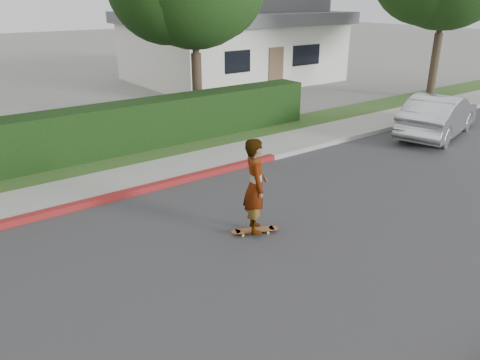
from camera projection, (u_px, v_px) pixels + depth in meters
The scene contains 11 objects.
ground at pixel (360, 220), 9.92m from camera, with size 120.00×120.00×0.00m, color slate.
road at pixel (360, 220), 9.92m from camera, with size 60.00×8.00×0.01m, color #2D2D30.
curb_far at pixel (245, 164), 12.96m from camera, with size 60.00×0.20×0.15m, color #9E9E99.
curb_red_section at pixel (62, 210), 10.21m from camera, with size 12.00×0.21×0.15m, color maroon.
sidewalk_far at pixel (226, 156), 13.64m from camera, with size 60.00×1.60×0.12m, color gray.
planting_strip at pixel (198, 144), 14.84m from camera, with size 60.00×1.60×0.10m, color #2D4C1E.
hedge at pixel (96, 134), 13.38m from camera, with size 15.00×1.00×1.50m, color black.
house at pixel (231, 41), 25.52m from camera, with size 10.60×8.60×4.30m.
skateboard at pixel (255, 230), 9.32m from camera, with size 0.95×0.56×0.09m.
skateboarder at pixel (255, 186), 8.97m from camera, with size 0.69×0.45×1.89m, color white.
car_silver at pixel (438, 115), 15.61m from camera, with size 1.49×4.26×1.41m, color silver.
Camera 1 is at (-7.33, -5.66, 4.46)m, focal length 35.00 mm.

